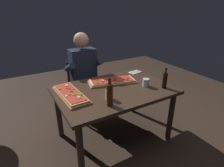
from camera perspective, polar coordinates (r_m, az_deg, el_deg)
ground_plane at (r=2.63m, az=0.57°, el=-16.37°), size 6.40×6.40×0.00m
dining_table at (r=2.27m, az=0.63°, el=-3.79°), size 1.40×0.96×0.74m
pizza_rectangular_front at (r=2.40m, az=0.03°, el=0.76°), size 0.66×0.38×0.05m
pizza_rectangular_left at (r=2.11m, az=-12.97°, el=-3.23°), size 0.28×0.63×0.05m
wine_bottle_dark at (r=1.82m, az=-0.76°, el=-3.39°), size 0.07×0.07×0.30m
oil_bottle_amber at (r=2.31m, az=16.24°, el=1.03°), size 0.06×0.06×0.26m
tumbler_near_camera at (r=2.32m, az=10.59°, el=0.17°), size 0.08×0.08×0.10m
tumbler_far_side at (r=1.97m, az=-1.03°, el=-3.51°), size 0.07×0.07×0.10m
napkin_cutlery_set at (r=2.79m, az=7.24°, el=3.56°), size 0.19×0.13×0.01m
diner_chair at (r=3.01m, az=-9.25°, el=-0.37°), size 0.44×0.44×0.87m
seated_diner at (r=2.81m, az=-8.68°, el=3.55°), size 0.53×0.41×1.33m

